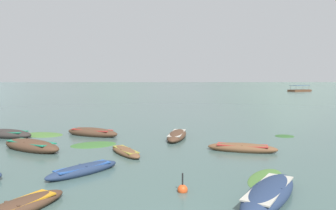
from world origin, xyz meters
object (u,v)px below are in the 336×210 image
at_px(rowboat_7, 242,148).
at_px(rowboat_8, 7,134).
at_px(rowboat_2, 12,210).
at_px(rowboat_3, 269,193).
at_px(rowboat_0, 177,135).
at_px(ferry_0, 300,90).
at_px(rowboat_6, 83,170).
at_px(mooring_buoy, 183,189).
at_px(rowboat_5, 126,152).
at_px(rowboat_12, 92,133).
at_px(rowboat_1, 31,146).

distance_m(rowboat_7, rowboat_8, 16.61).
height_order(rowboat_2, rowboat_3, rowboat_3).
height_order(rowboat_0, rowboat_7, rowboat_0).
xyz_separation_m(rowboat_3, ferry_0, (58.63, 101.04, 0.23)).
relative_size(rowboat_6, rowboat_7, 0.79).
bearing_deg(rowboat_0, rowboat_7, -54.35).
distance_m(rowboat_3, rowboat_8, 19.18).
height_order(rowboat_0, rowboat_3, rowboat_3).
relative_size(rowboat_7, mooring_buoy, 5.05).
bearing_deg(rowboat_6, rowboat_3, -28.72).
height_order(rowboat_5, rowboat_7, rowboat_7).
xyz_separation_m(rowboat_5, rowboat_8, (-8.69, 6.16, 0.09)).
xyz_separation_m(rowboat_0, rowboat_3, (1.55, -11.57, 0.02)).
xyz_separation_m(rowboat_2, rowboat_6, (1.47, 4.06, 0.01)).
bearing_deg(ferry_0, rowboat_8, -129.54).
distance_m(rowboat_2, rowboat_8, 14.71).
bearing_deg(mooring_buoy, rowboat_8, 131.59).
distance_m(ferry_0, mooring_buoy, 117.37).
height_order(rowboat_0, rowboat_2, rowboat_0).
xyz_separation_m(rowboat_0, mooring_buoy, (-1.30, -10.51, -0.11)).
relative_size(rowboat_3, ferry_0, 0.44).
bearing_deg(ferry_0, rowboat_5, -124.17).
distance_m(rowboat_2, mooring_buoy, 5.63).
bearing_deg(rowboat_7, ferry_0, 58.75).
bearing_deg(rowboat_12, rowboat_6, -84.97).
bearing_deg(rowboat_3, mooring_buoy, 159.65).
bearing_deg(rowboat_1, rowboat_2, -75.77).
distance_m(rowboat_5, mooring_buoy, 6.53).
distance_m(rowboat_2, rowboat_3, 8.31).
height_order(rowboat_5, rowboat_12, rowboat_12).
xyz_separation_m(rowboat_8, mooring_buoy, (10.92, -12.30, -0.14)).
bearing_deg(rowboat_1, mooring_buoy, -45.10).
xyz_separation_m(rowboat_0, rowboat_2, (-6.76, -11.88, -0.04)).
xyz_separation_m(rowboat_6, mooring_buoy, (3.99, -2.69, -0.08)).
xyz_separation_m(rowboat_1, rowboat_7, (12.28, -1.75, -0.06)).
xyz_separation_m(rowboat_3, rowboat_5, (-5.07, 7.20, -0.08)).
relative_size(rowboat_0, rowboat_12, 1.04).
distance_m(rowboat_1, rowboat_3, 13.85).
height_order(ferry_0, mooring_buoy, ferry_0).
height_order(rowboat_7, mooring_buoy, mooring_buoy).
bearing_deg(mooring_buoy, rowboat_7, 53.53).
height_order(rowboat_7, rowboat_8, rowboat_8).
height_order(rowboat_3, rowboat_7, rowboat_3).
xyz_separation_m(rowboat_3, rowboat_6, (-6.84, 3.75, -0.05)).
relative_size(rowboat_5, ferry_0, 0.33).
relative_size(rowboat_2, rowboat_5, 1.10).
distance_m(rowboat_2, rowboat_12, 13.64).
xyz_separation_m(rowboat_3, rowboat_7, (1.64, 7.12, -0.03)).
height_order(rowboat_3, rowboat_6, rowboat_3).
relative_size(rowboat_5, rowboat_7, 0.80).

